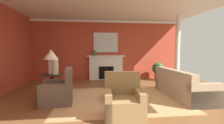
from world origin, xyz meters
TOP-DOWN VIEW (x-y plane):
  - ground_plane at (0.00, 0.00)m, footprint 8.91×8.91m
  - wall_fireplace at (0.00, 3.31)m, footprint 7.46×0.12m
  - ceiling_panel at (0.00, 0.30)m, footprint 7.46×7.11m
  - crown_moulding at (0.00, 3.23)m, footprint 7.46×0.08m
  - area_rug at (0.19, -0.05)m, footprint 3.49×2.76m
  - fireplace at (0.03, 3.10)m, footprint 1.80×0.35m
  - mantel_mirror at (0.03, 3.22)m, footprint 1.17×0.04m
  - sofa at (2.10, -0.09)m, footprint 0.94×2.11m
  - armchair_near_window at (-1.51, -0.24)m, footprint 0.87×0.87m
  - armchair_facing_fireplace at (0.05, -1.33)m, footprint 0.85×0.85m
  - coffee_table at (0.19, -0.05)m, footprint 1.00×1.00m
  - side_table at (-1.86, 0.46)m, footprint 0.56×0.56m
  - table_lamp at (-1.86, 0.46)m, footprint 0.44×0.44m
  - vase_mantel_left at (-0.52, 3.05)m, footprint 0.15×0.15m
  - vase_on_side_table at (-1.71, 0.34)m, footprint 0.17×0.17m
  - book_red_cover at (0.07, 0.06)m, footprint 0.26×0.22m
  - book_art_folio at (0.32, -0.08)m, footprint 0.26×0.21m
  - potted_plant at (2.50, 2.74)m, footprint 0.56×0.56m
  - column_white at (3.05, 1.99)m, footprint 0.20×0.20m

SIDE VIEW (x-z plane):
  - ground_plane at x=0.00m, z-range 0.00..0.00m
  - area_rug at x=0.19m, z-range 0.00..0.01m
  - sofa at x=2.10m, z-range -0.13..0.72m
  - armchair_near_window at x=-1.51m, z-range -0.17..0.78m
  - armchair_facing_fireplace at x=0.05m, z-range -0.17..0.78m
  - coffee_table at x=0.19m, z-range 0.11..0.56m
  - side_table at x=-1.86m, z-range 0.05..0.75m
  - book_red_cover at x=0.07m, z-range 0.45..0.49m
  - potted_plant at x=2.50m, z-range 0.08..0.91m
  - book_art_folio at x=0.32m, z-range 0.49..0.54m
  - fireplace at x=0.03m, z-range -0.03..1.14m
  - vase_on_side_table at x=-1.71m, z-range 0.70..1.15m
  - table_lamp at x=-1.86m, z-range 0.85..1.60m
  - vase_mantel_left at x=-0.52m, z-range 1.17..1.41m
  - wall_fireplace at x=0.00m, z-range 0.00..2.89m
  - column_white at x=3.05m, z-range 0.00..2.89m
  - mantel_mirror at x=0.03m, z-range 1.32..2.26m
  - crown_moulding at x=0.00m, z-range 2.75..2.87m
  - ceiling_panel at x=0.00m, z-range 2.89..2.95m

